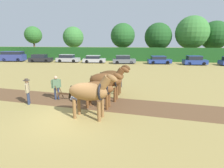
{
  "coord_description": "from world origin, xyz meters",
  "views": [
    {
      "loc": [
        3.67,
        -8.23,
        4.01
      ],
      "look_at": [
        1.72,
        3.53,
        1.1
      ],
      "focal_mm": 28.0,
      "sensor_mm": 36.0,
      "label": 1
    }
  ],
  "objects_px": {
    "tree_left": "(73,37)",
    "draft_horse_trail_left": "(107,80)",
    "tree_center_right": "(192,33)",
    "parked_car_center": "(94,59)",
    "parked_van": "(13,56)",
    "parked_car_center_left": "(68,58)",
    "farmer_beside_team": "(120,76)",
    "parked_car_far_right": "(195,61)",
    "draft_horse_lead_right": "(100,88)",
    "draft_horse_trail_right": "(113,76)",
    "farmer_onlooker_left": "(27,89)",
    "farmer_at_plow": "(56,86)",
    "parked_car_right": "(159,60)",
    "tree_center_left": "(123,36)",
    "tree_far_left": "(33,35)",
    "parked_car_center_right": "(124,60)",
    "plow": "(68,96)",
    "tree_right": "(215,35)",
    "parked_car_left": "(40,58)",
    "tree_center": "(158,37)",
    "draft_horse_lead_left": "(90,92)"
  },
  "relations": [
    {
      "from": "tree_center_left",
      "to": "tree_center_right",
      "type": "relative_size",
      "value": 0.86
    },
    {
      "from": "parked_car_center",
      "to": "parked_car_far_right",
      "type": "xyz_separation_m",
      "value": [
        18.17,
        -0.16,
        0.07
      ]
    },
    {
      "from": "parked_car_left",
      "to": "parked_car_far_right",
      "type": "distance_m",
      "value": 29.09
    },
    {
      "from": "tree_far_left",
      "to": "tree_right",
      "type": "relative_size",
      "value": 0.93
    },
    {
      "from": "tree_far_left",
      "to": "tree_center",
      "type": "bearing_deg",
      "value": -2.37
    },
    {
      "from": "farmer_beside_team",
      "to": "parked_car_far_right",
      "type": "height_order",
      "value": "farmer_beside_team"
    },
    {
      "from": "draft_horse_lead_left",
      "to": "farmer_onlooker_left",
      "type": "bearing_deg",
      "value": 168.8
    },
    {
      "from": "draft_horse_trail_left",
      "to": "plow",
      "type": "relative_size",
      "value": 1.9
    },
    {
      "from": "tree_center_left",
      "to": "farmer_beside_team",
      "type": "height_order",
      "value": "tree_center_left"
    },
    {
      "from": "draft_horse_lead_left",
      "to": "plow",
      "type": "relative_size",
      "value": 1.81
    },
    {
      "from": "tree_left",
      "to": "tree_center_right",
      "type": "relative_size",
      "value": 0.81
    },
    {
      "from": "draft_horse_trail_left",
      "to": "draft_horse_trail_right",
      "type": "relative_size",
      "value": 1.13
    },
    {
      "from": "tree_left",
      "to": "draft_horse_trail_left",
      "type": "height_order",
      "value": "tree_left"
    },
    {
      "from": "parked_car_left",
      "to": "parked_car_center",
      "type": "xyz_separation_m",
      "value": [
        10.92,
        0.48,
        -0.04
      ]
    },
    {
      "from": "tree_far_left",
      "to": "draft_horse_trail_right",
      "type": "xyz_separation_m",
      "value": [
        26.07,
        -30.39,
        -4.24
      ]
    },
    {
      "from": "draft_horse_trail_left",
      "to": "farmer_onlooker_left",
      "type": "relative_size",
      "value": 1.73
    },
    {
      "from": "parked_car_center_right",
      "to": "parked_car_far_right",
      "type": "height_order",
      "value": "parked_car_far_right"
    },
    {
      "from": "parked_car_center_left",
      "to": "draft_horse_trail_left",
      "type": "bearing_deg",
      "value": -62.35
    },
    {
      "from": "tree_right",
      "to": "parked_car_right",
      "type": "relative_size",
      "value": 1.94
    },
    {
      "from": "plow",
      "to": "parked_car_right",
      "type": "distance_m",
      "value": 23.51
    },
    {
      "from": "parked_car_center_left",
      "to": "parked_car_right",
      "type": "height_order",
      "value": "parked_car_center_left"
    },
    {
      "from": "farmer_onlooker_left",
      "to": "tree_center_right",
      "type": "bearing_deg",
      "value": 34.82
    },
    {
      "from": "tree_right",
      "to": "parked_car_center_right",
      "type": "xyz_separation_m",
      "value": [
        -19.15,
        -11.01,
        -4.59
      ]
    },
    {
      "from": "farmer_at_plow",
      "to": "parked_car_right",
      "type": "distance_m",
      "value": 23.78
    },
    {
      "from": "tree_center_right",
      "to": "parked_car_center_right",
      "type": "relative_size",
      "value": 2.12
    },
    {
      "from": "tree_left",
      "to": "plow",
      "type": "relative_size",
      "value": 4.91
    },
    {
      "from": "draft_horse_lead_right",
      "to": "draft_horse_trail_right",
      "type": "bearing_deg",
      "value": 90.23
    },
    {
      "from": "plow",
      "to": "farmer_onlooker_left",
      "type": "relative_size",
      "value": 0.91
    },
    {
      "from": "tree_left",
      "to": "tree_center_right",
      "type": "bearing_deg",
      "value": -3.24
    },
    {
      "from": "tree_center_right",
      "to": "farmer_beside_team",
      "type": "bearing_deg",
      "value": -115.04
    },
    {
      "from": "tree_far_left",
      "to": "parked_car_left",
      "type": "height_order",
      "value": "tree_far_left"
    },
    {
      "from": "farmer_at_plow",
      "to": "farmer_beside_team",
      "type": "distance_m",
      "value": 5.73
    },
    {
      "from": "parked_car_left",
      "to": "parked_car_right",
      "type": "relative_size",
      "value": 1.06
    },
    {
      "from": "tree_far_left",
      "to": "parked_car_right",
      "type": "xyz_separation_m",
      "value": [
        31.43,
        -10.43,
        -4.93
      ]
    },
    {
      "from": "parked_van",
      "to": "tree_center",
      "type": "bearing_deg",
      "value": 10.56
    },
    {
      "from": "parked_car_far_right",
      "to": "tree_center",
      "type": "bearing_deg",
      "value": 114.56
    },
    {
      "from": "draft_horse_lead_left",
      "to": "parked_car_far_right",
      "type": "bearing_deg",
      "value": 69.43
    },
    {
      "from": "tree_center",
      "to": "draft_horse_lead_left",
      "type": "xyz_separation_m",
      "value": [
        -6.19,
        -33.73,
        -3.62
      ]
    },
    {
      "from": "farmer_at_plow",
      "to": "parked_van",
      "type": "bearing_deg",
      "value": -174.79
    },
    {
      "from": "parked_car_center_left",
      "to": "farmer_onlooker_left",
      "type": "bearing_deg",
      "value": -74.58
    },
    {
      "from": "parked_van",
      "to": "parked_car_center_left",
      "type": "bearing_deg",
      "value": -5.55
    },
    {
      "from": "tree_center_right",
      "to": "parked_car_center",
      "type": "height_order",
      "value": "tree_center_right"
    },
    {
      "from": "tree_far_left",
      "to": "plow",
      "type": "height_order",
      "value": "tree_far_left"
    },
    {
      "from": "draft_horse_lead_left",
      "to": "parked_car_left",
      "type": "bearing_deg",
      "value": 131.57
    },
    {
      "from": "draft_horse_trail_right",
      "to": "farmer_beside_team",
      "type": "relative_size",
      "value": 1.5
    },
    {
      "from": "tree_center_left",
      "to": "plow",
      "type": "bearing_deg",
      "value": -90.97
    },
    {
      "from": "tree_far_left",
      "to": "draft_horse_lead_right",
      "type": "distance_m",
      "value": 42.49
    },
    {
      "from": "draft_horse_lead_left",
      "to": "plow",
      "type": "distance_m",
      "value": 3.67
    },
    {
      "from": "tree_center",
      "to": "draft_horse_lead_right",
      "type": "relative_size",
      "value": 3.04
    },
    {
      "from": "farmer_onlooker_left",
      "to": "farmer_at_plow",
      "type": "bearing_deg",
      "value": 16.01
    }
  ]
}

